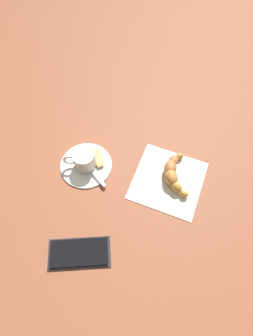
% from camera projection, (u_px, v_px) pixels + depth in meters
% --- Properties ---
extents(ground_plane, '(1.80, 1.80, 0.00)m').
position_uv_depth(ground_plane, '(131.00, 179.00, 0.76)').
color(ground_plane, brown).
extents(saucer, '(0.14, 0.14, 0.01)m').
position_uv_depth(saucer, '(86.00, 165.00, 0.78)').
color(saucer, white).
rests_on(saucer, ground).
extents(espresso_cup, '(0.08, 0.06, 0.05)m').
position_uv_depth(espresso_cup, '(84.00, 159.00, 0.75)').
color(espresso_cup, white).
rests_on(espresso_cup, saucer).
extents(teaspoon, '(0.12, 0.09, 0.01)m').
position_uv_depth(teaspoon, '(86.00, 163.00, 0.77)').
color(teaspoon, silver).
rests_on(teaspoon, saucer).
extents(sugar_packet, '(0.05, 0.06, 0.01)m').
position_uv_depth(sugar_packet, '(98.00, 158.00, 0.78)').
color(sugar_packet, tan).
rests_on(sugar_packet, saucer).
extents(napkin, '(0.20, 0.20, 0.00)m').
position_uv_depth(napkin, '(168.00, 180.00, 0.76)').
color(napkin, silver).
rests_on(napkin, ground).
extents(croissant, '(0.08, 0.13, 0.04)m').
position_uv_depth(croissant, '(173.00, 173.00, 0.75)').
color(croissant, '#BB7E2E').
rests_on(croissant, napkin).
extents(cell_phone, '(0.16, 0.12, 0.01)m').
position_uv_depth(cell_phone, '(79.00, 253.00, 0.67)').
color(cell_phone, black).
rests_on(cell_phone, ground).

